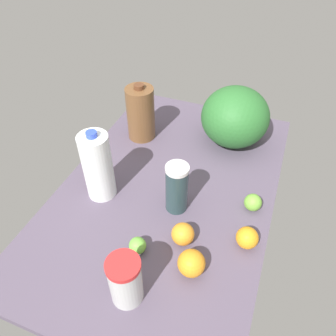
{
  "coord_description": "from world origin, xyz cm",
  "views": [
    {
      "loc": [
        78.72,
        30.3,
        90.8
      ],
      "look_at": [
        0.0,
        0.0,
        13.0
      ],
      "focal_mm": 35.0,
      "sensor_mm": 36.0,
      "label": 1
    }
  ],
  "objects_px": {
    "shaker_bottle": "(177,188)",
    "orange_loose": "(191,263)",
    "tumbler_cup": "(125,280)",
    "lime_by_jug": "(138,245)",
    "milk_jug": "(98,166)",
    "watermelon": "(235,117)",
    "orange_far_back": "(247,238)",
    "orange_beside_bowl": "(183,234)",
    "lime_near_front": "(253,202)",
    "chocolate_milk_jug": "(141,113)"
  },
  "relations": [
    {
      "from": "chocolate_milk_jug",
      "to": "shaker_bottle",
      "type": "distance_m",
      "value": 0.44
    },
    {
      "from": "shaker_bottle",
      "to": "orange_far_back",
      "type": "xyz_separation_m",
      "value": [
        0.07,
        0.26,
        -0.06
      ]
    },
    {
      "from": "lime_near_front",
      "to": "lime_by_jug",
      "type": "bearing_deg",
      "value": -44.95
    },
    {
      "from": "orange_beside_bowl",
      "to": "orange_far_back",
      "type": "height_order",
      "value": "orange_beside_bowl"
    },
    {
      "from": "watermelon",
      "to": "orange_loose",
      "type": "bearing_deg",
      "value": 2.61
    },
    {
      "from": "watermelon",
      "to": "chocolate_milk_jug",
      "type": "xyz_separation_m",
      "value": [
        0.1,
        -0.38,
        -0.01
      ]
    },
    {
      "from": "orange_beside_bowl",
      "to": "orange_far_back",
      "type": "xyz_separation_m",
      "value": [
        -0.06,
        0.19,
        -0.0
      ]
    },
    {
      "from": "watermelon",
      "to": "orange_beside_bowl",
      "type": "xyz_separation_m",
      "value": [
        0.56,
        -0.03,
        -0.09
      ]
    },
    {
      "from": "watermelon",
      "to": "lime_by_jug",
      "type": "height_order",
      "value": "watermelon"
    },
    {
      "from": "lime_by_jug",
      "to": "tumbler_cup",
      "type": "bearing_deg",
      "value": 13.67
    },
    {
      "from": "tumbler_cup",
      "to": "orange_beside_bowl",
      "type": "bearing_deg",
      "value": 159.67
    },
    {
      "from": "watermelon",
      "to": "chocolate_milk_jug",
      "type": "relative_size",
      "value": 1.12
    },
    {
      "from": "milk_jug",
      "to": "lime_by_jug",
      "type": "height_order",
      "value": "milk_jug"
    },
    {
      "from": "orange_beside_bowl",
      "to": "orange_loose",
      "type": "bearing_deg",
      "value": 32.35
    },
    {
      "from": "milk_jug",
      "to": "orange_loose",
      "type": "distance_m",
      "value": 0.45
    },
    {
      "from": "milk_jug",
      "to": "chocolate_milk_jug",
      "type": "height_order",
      "value": "milk_jug"
    },
    {
      "from": "shaker_bottle",
      "to": "orange_beside_bowl",
      "type": "relative_size",
      "value": 2.59
    },
    {
      "from": "chocolate_milk_jug",
      "to": "lime_by_jug",
      "type": "height_order",
      "value": "chocolate_milk_jug"
    },
    {
      "from": "orange_loose",
      "to": "orange_far_back",
      "type": "xyz_separation_m",
      "value": [
        -0.15,
        0.13,
        -0.01
      ]
    },
    {
      "from": "tumbler_cup",
      "to": "orange_beside_bowl",
      "type": "xyz_separation_m",
      "value": [
        -0.22,
        0.08,
        -0.04
      ]
    },
    {
      "from": "lime_near_front",
      "to": "watermelon",
      "type": "bearing_deg",
      "value": -156.39
    },
    {
      "from": "milk_jug",
      "to": "shaker_bottle",
      "type": "bearing_deg",
      "value": 96.56
    },
    {
      "from": "milk_jug",
      "to": "chocolate_milk_jug",
      "type": "xyz_separation_m",
      "value": [
        -0.37,
        -0.01,
        -0.01
      ]
    },
    {
      "from": "chocolate_milk_jug",
      "to": "orange_beside_bowl",
      "type": "height_order",
      "value": "chocolate_milk_jug"
    },
    {
      "from": "tumbler_cup",
      "to": "orange_beside_bowl",
      "type": "height_order",
      "value": "tumbler_cup"
    },
    {
      "from": "shaker_bottle",
      "to": "orange_loose",
      "type": "height_order",
      "value": "shaker_bottle"
    },
    {
      "from": "milk_jug",
      "to": "lime_near_front",
      "type": "distance_m",
      "value": 0.55
    },
    {
      "from": "shaker_bottle",
      "to": "lime_near_front",
      "type": "xyz_separation_m",
      "value": [
        -0.09,
        0.25,
        -0.06
      ]
    },
    {
      "from": "orange_beside_bowl",
      "to": "lime_near_front",
      "type": "height_order",
      "value": "orange_beside_bowl"
    },
    {
      "from": "milk_jug",
      "to": "orange_beside_bowl",
      "type": "xyz_separation_m",
      "value": [
        0.1,
        0.34,
        -0.09
      ]
    },
    {
      "from": "milk_jug",
      "to": "orange_loose",
      "type": "bearing_deg",
      "value": 65.14
    },
    {
      "from": "lime_near_front",
      "to": "orange_far_back",
      "type": "xyz_separation_m",
      "value": [
        0.16,
        0.01,
        0.0
      ]
    },
    {
      "from": "orange_far_back",
      "to": "shaker_bottle",
      "type": "bearing_deg",
      "value": -104.71
    },
    {
      "from": "chocolate_milk_jug",
      "to": "lime_near_front",
      "type": "height_order",
      "value": "chocolate_milk_jug"
    },
    {
      "from": "milk_jug",
      "to": "orange_loose",
      "type": "height_order",
      "value": "milk_jug"
    },
    {
      "from": "watermelon",
      "to": "shaker_bottle",
      "type": "relative_size",
      "value": 1.47
    },
    {
      "from": "watermelon",
      "to": "shaker_bottle",
      "type": "distance_m",
      "value": 0.45
    },
    {
      "from": "chocolate_milk_jug",
      "to": "orange_beside_bowl",
      "type": "xyz_separation_m",
      "value": [
        0.46,
        0.35,
        -0.08
      ]
    },
    {
      "from": "chocolate_milk_jug",
      "to": "orange_far_back",
      "type": "xyz_separation_m",
      "value": [
        0.4,
        0.54,
        -0.08
      ]
    },
    {
      "from": "orange_beside_bowl",
      "to": "lime_by_jug",
      "type": "height_order",
      "value": "orange_beside_bowl"
    },
    {
      "from": "milk_jug",
      "to": "chocolate_milk_jug",
      "type": "relative_size",
      "value": 1.1
    },
    {
      "from": "chocolate_milk_jug",
      "to": "lime_by_jug",
      "type": "distance_m",
      "value": 0.6
    },
    {
      "from": "watermelon",
      "to": "chocolate_milk_jug",
      "type": "distance_m",
      "value": 0.39
    },
    {
      "from": "milk_jug",
      "to": "watermelon",
      "type": "xyz_separation_m",
      "value": [
        -0.47,
        0.37,
        -0.0
      ]
    },
    {
      "from": "orange_beside_bowl",
      "to": "lime_near_front",
      "type": "relative_size",
      "value": 1.2
    },
    {
      "from": "milk_jug",
      "to": "shaker_bottle",
      "type": "height_order",
      "value": "milk_jug"
    },
    {
      "from": "tumbler_cup",
      "to": "lime_by_jug",
      "type": "xyz_separation_m",
      "value": [
        -0.14,
        -0.03,
        -0.05
      ]
    },
    {
      "from": "milk_jug",
      "to": "shaker_bottle",
      "type": "distance_m",
      "value": 0.28
    },
    {
      "from": "tumbler_cup",
      "to": "shaker_bottle",
      "type": "relative_size",
      "value": 0.86
    },
    {
      "from": "orange_far_back",
      "to": "lime_by_jug",
      "type": "bearing_deg",
      "value": -65.13
    }
  ]
}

